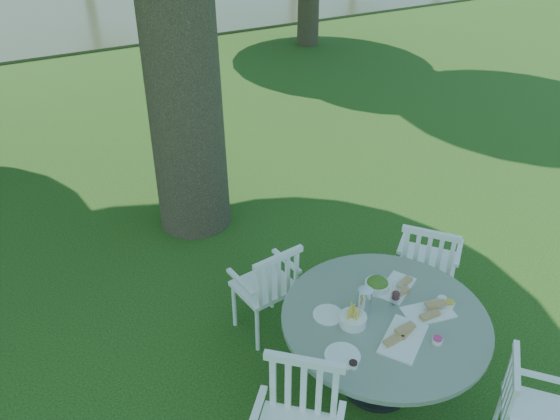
{
  "coord_description": "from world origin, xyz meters",
  "views": [
    {
      "loc": [
        -2.0,
        -3.42,
        3.47
      ],
      "look_at": [
        0.0,
        0.2,
        0.85
      ],
      "focal_mm": 35.0,
      "sensor_mm": 36.0,
      "label": 1
    }
  ],
  "objects": [
    {
      "name": "chair_sw",
      "position": [
        -0.86,
        -1.6,
        0.58
      ],
      "size": [
        0.68,
        0.68,
        0.99
      ],
      "rotation": [
        0.0,
        0.0,
        -0.74
      ],
      "color": "white",
      "rests_on": "ground"
    },
    {
      "name": "ground",
      "position": [
        0.0,
        0.0,
        0.0
      ],
      "size": [
        140.0,
        140.0,
        0.0
      ],
      "primitive_type": "plane",
      "color": "#14360B",
      "rests_on": "ground"
    },
    {
      "name": "table",
      "position": [
        0.07,
        -1.24,
        0.59
      ],
      "size": [
        1.5,
        1.5,
        0.72
      ],
      "color": "black",
      "rests_on": "ground"
    },
    {
      "name": "chair_nw",
      "position": [
        -0.39,
        -0.35,
        0.54
      ],
      "size": [
        0.51,
        0.48,
        0.91
      ],
      "rotation": [
        0.0,
        0.0,
        -3.02
      ],
      "color": "white",
      "rests_on": "ground"
    },
    {
      "name": "tableware",
      "position": [
        0.04,
        -1.19,
        0.76
      ],
      "size": [
        1.13,
        0.83,
        0.22
      ],
      "color": "white",
      "rests_on": "table"
    },
    {
      "name": "chair_se",
      "position": [
        0.49,
        -2.16,
        0.5
      ],
      "size": [
        0.59,
        0.59,
        0.85
      ],
      "rotation": [
        0.0,
        0.0,
        0.73
      ],
      "color": "white",
      "rests_on": "ground"
    },
    {
      "name": "chair_ne",
      "position": [
        0.94,
        -0.75,
        0.56
      ],
      "size": [
        0.65,
        0.65,
        0.95
      ],
      "rotation": [
        0.0,
        0.0,
        -4.02
      ],
      "color": "white",
      "rests_on": "ground"
    }
  ]
}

